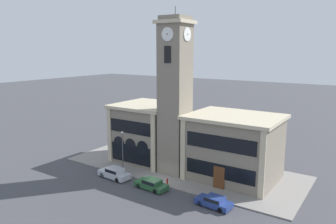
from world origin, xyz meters
name	(u,v)px	position (x,y,z in m)	size (l,w,h in m)	color
ground_plane	(154,184)	(0.00, 0.00, 0.00)	(300.00, 300.00, 0.00)	#424247
sidewalk_kerb	(182,168)	(0.00, 7.02, 0.07)	(35.03, 14.04, 0.15)	gray
clock_tower	(175,97)	(0.00, 4.96, 11.00)	(4.34, 4.34, 23.06)	gray
town_hall_left_wing	(148,132)	(-6.69, 7.56, 4.56)	(9.84, 9.60, 9.06)	gray
town_hall_right_wing	(234,147)	(7.82, 7.56, 4.46)	(12.10, 9.60, 8.86)	gray
parked_car_near	(114,173)	(-5.71, -1.50, 0.78)	(4.88, 2.20, 1.50)	#B2B7C1
parked_car_mid	(151,184)	(0.64, -1.50, 0.68)	(4.55, 2.17, 1.30)	#285633
parked_car_far	(214,201)	(9.39, -1.50, 0.66)	(4.27, 2.09, 1.26)	navy
street_lamp	(123,146)	(-5.94, 0.55, 4.10)	(0.36, 0.36, 6.06)	#4C4C51
fire_hydrant	(167,181)	(1.74, 0.47, 0.57)	(0.22, 0.22, 0.87)	red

